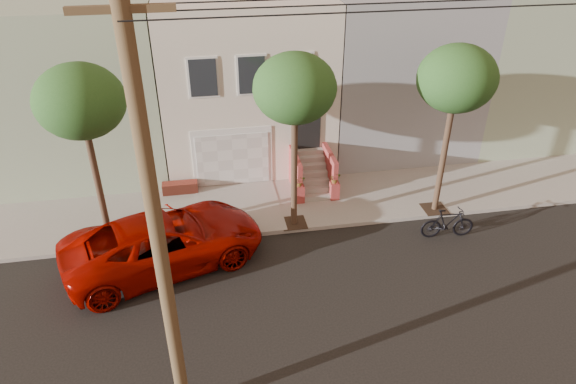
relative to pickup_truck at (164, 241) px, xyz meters
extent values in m
plane|color=black|center=(3.54, -2.54, -0.89)|extent=(90.00, 90.00, 0.00)
cube|color=gray|center=(3.54, 2.81, -0.82)|extent=(40.00, 3.70, 0.15)
cube|color=#BBB19F|center=(3.54, 8.66, 2.76)|extent=(7.00, 8.00, 7.00)
cube|color=#98AF8D|center=(-3.26, 8.66, 2.76)|extent=(6.50, 8.00, 7.00)
cube|color=gray|center=(10.34, 8.66, 2.76)|extent=(6.50, 8.00, 7.00)
cube|color=#98AF8D|center=(16.84, 8.66, 2.76)|extent=(6.50, 8.00, 7.00)
cube|color=silver|center=(2.64, 4.68, 0.51)|extent=(3.20, 0.12, 2.50)
cube|color=silver|center=(2.64, 4.62, 0.41)|extent=(2.90, 0.06, 2.20)
cube|color=gray|center=(2.64, 2.81, -0.73)|extent=(3.20, 3.70, 0.02)
cube|color=brown|center=(0.44, 4.36, -0.52)|extent=(1.40, 0.45, 0.44)
cube|color=black|center=(5.74, 4.63, 1.66)|extent=(1.00, 0.06, 2.00)
cube|color=#3F4751|center=(1.74, 4.63, 3.86)|extent=(1.00, 0.06, 1.40)
cube|color=silver|center=(1.74, 4.65, 3.86)|extent=(1.15, 0.05, 1.55)
cube|color=#3F4751|center=(3.54, 4.63, 3.86)|extent=(1.00, 0.06, 1.40)
cube|color=silver|center=(3.54, 4.65, 3.86)|extent=(1.15, 0.05, 1.55)
cube|color=#3F4751|center=(5.34, 4.63, 3.86)|extent=(1.00, 0.06, 1.40)
cube|color=silver|center=(5.34, 4.65, 3.86)|extent=(1.15, 0.05, 1.55)
cube|color=gray|center=(5.74, 2.84, -0.64)|extent=(1.20, 0.28, 0.20)
cube|color=gray|center=(5.74, 3.12, -0.44)|extent=(1.20, 0.28, 0.20)
cube|color=gray|center=(5.74, 3.40, -0.24)|extent=(1.20, 0.28, 0.20)
cube|color=gray|center=(5.74, 3.68, -0.04)|extent=(1.20, 0.28, 0.20)
cube|color=gray|center=(5.74, 3.96, 0.16)|extent=(1.20, 0.28, 0.20)
cube|color=gray|center=(5.74, 4.24, 0.36)|extent=(1.20, 0.28, 0.20)
cube|color=gray|center=(5.74, 4.52, 0.56)|extent=(1.20, 0.28, 0.20)
cube|color=#9A3432|center=(5.04, 3.68, 0.06)|extent=(0.18, 1.96, 1.60)
cube|color=#9A3432|center=(6.44, 3.68, 0.06)|extent=(0.18, 1.96, 1.60)
cube|color=#9A3432|center=(5.04, 2.80, -0.39)|extent=(0.35, 0.35, 0.70)
imported|color=#184017|center=(5.04, 2.80, 0.18)|extent=(0.40, 0.35, 0.45)
cube|color=#9A3432|center=(6.44, 2.80, -0.39)|extent=(0.35, 0.35, 0.70)
imported|color=#184017|center=(6.44, 2.80, 0.18)|extent=(0.41, 0.35, 0.45)
cube|color=#2D2116|center=(-1.96, 1.36, -0.74)|extent=(0.90, 0.90, 0.02)
cylinder|color=#352318|center=(-1.96, 1.36, 1.36)|extent=(0.22, 0.22, 4.20)
ellipsoid|color=#184017|center=(-1.96, 1.36, 4.41)|extent=(2.70, 2.57, 2.29)
cube|color=#2D2116|center=(4.54, 1.36, -0.74)|extent=(0.90, 0.90, 0.02)
cylinder|color=#352318|center=(4.54, 1.36, 1.36)|extent=(0.22, 0.22, 4.20)
ellipsoid|color=#184017|center=(4.54, 1.36, 4.41)|extent=(2.70, 2.57, 2.29)
cube|color=#2D2116|center=(10.04, 1.36, -0.74)|extent=(0.90, 0.90, 0.02)
cylinder|color=#352318|center=(10.04, 1.36, 1.36)|extent=(0.22, 0.22, 4.20)
ellipsoid|color=#184017|center=(10.04, 1.36, 4.41)|extent=(2.70, 2.57, 2.29)
cylinder|color=#453320|center=(0.54, -5.74, 4.11)|extent=(0.30, 0.30, 10.00)
cube|color=#453320|center=(0.54, -5.74, 8.31)|extent=(1.60, 0.12, 0.12)
imported|color=#8E0700|center=(0.00, 0.00, 0.00)|extent=(7.02, 4.75, 1.79)
imported|color=black|center=(9.77, -0.22, -0.32)|extent=(1.95, 0.70, 1.15)
camera|label=1|loc=(1.58, -13.91, 9.83)|focal=31.86mm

